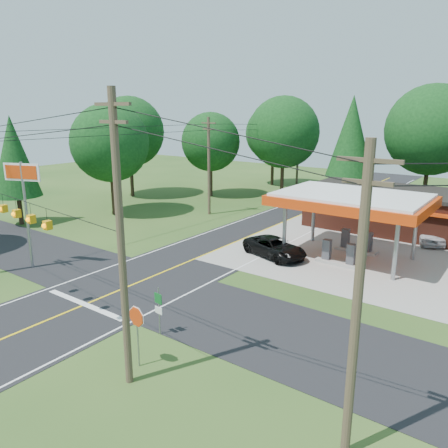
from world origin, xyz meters
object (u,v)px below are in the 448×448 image
Objects in this scene: suv_car at (275,248)px; sedan_car at (427,233)px; gas_canopy at (351,202)px; big_stop_sign at (24,189)px; octagonal_stop_sign at (137,321)px.

sedan_car is at bearing -20.31° from suv_car.
big_stop_sign reaches higher than gas_canopy.
octagonal_stop_sign is (-2.00, -19.01, -2.15)m from gas_canopy.
gas_canopy is 3.78× the size of octagonal_stop_sign.
gas_canopy is 2.02× the size of suv_car.
octagonal_stop_sign is (2.50, -16.01, 1.39)m from suv_car.
sedan_car is 27.36m from octagonal_stop_sign.
big_stop_sign is at bearing -161.50° from sedan_car.
gas_canopy is 22.71m from big_stop_sign.
suv_car is (-4.50, -3.00, -3.54)m from gas_canopy.
suv_car is 16.27m from octagonal_stop_sign.
big_stop_sign is at bearing 151.51° from suv_car.
octagonal_stop_sign is at bearing -131.27° from sedan_car.
suv_car is at bearing 43.86° from big_stop_sign.
sedan_car is 31.17m from big_stop_sign.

